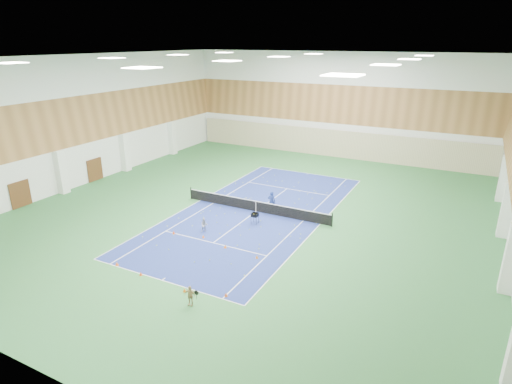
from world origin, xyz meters
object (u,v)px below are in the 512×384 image
(tennis_net, at_px, (256,205))
(ball_cart, at_px, (255,218))
(coach, at_px, (272,201))
(child_apron, at_px, (190,296))
(child_court, at_px, (204,225))

(tennis_net, xyz_separation_m, ball_cart, (1.03, -2.17, -0.11))
(coach, distance_m, child_apron, 13.83)
(child_court, bearing_deg, coach, 25.94)
(child_court, relative_size, ball_cart, 1.19)
(child_court, xyz_separation_m, ball_cart, (2.57, 2.99, -0.08))
(ball_cart, bearing_deg, coach, 84.05)
(tennis_net, xyz_separation_m, child_court, (-1.54, -5.16, -0.03))
(tennis_net, bearing_deg, ball_cart, -64.66)
(child_apron, bearing_deg, ball_cart, 91.13)
(coach, bearing_deg, child_court, 58.90)
(child_apron, height_order, ball_cart, child_apron)
(child_apron, bearing_deg, tennis_net, 93.87)
(ball_cart, bearing_deg, child_court, -134.63)
(child_court, bearing_deg, ball_cart, 10.11)
(coach, bearing_deg, tennis_net, 21.87)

